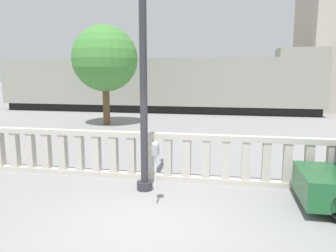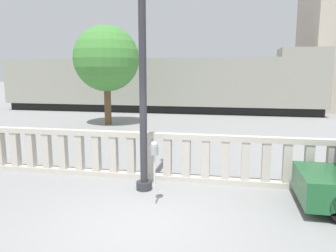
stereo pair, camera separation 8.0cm
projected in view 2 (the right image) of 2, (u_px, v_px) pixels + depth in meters
ground_plane at (140, 225)px, 6.11m from camera, size 160.00×160.00×0.00m
balustrade at (168, 157)px, 8.54m from camera, size 15.78×0.24×1.26m
lamppost at (142, 33)px, 7.36m from camera, size 0.38×0.38×7.03m
parking_meter at (154, 154)px, 6.88m from camera, size 0.17×0.17×1.40m
train_near at (160, 84)px, 23.49m from camera, size 22.59×3.07×4.35m
train_far at (246, 82)px, 36.19m from camera, size 21.58×3.07×3.89m
tree_left at (106, 59)px, 17.24m from camera, size 3.46×3.46×5.26m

